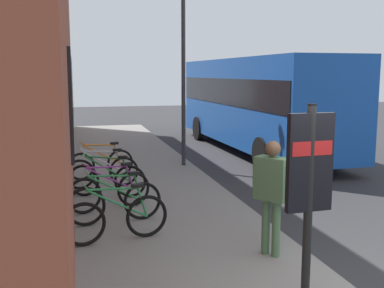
% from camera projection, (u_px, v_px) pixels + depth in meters
% --- Properties ---
extents(ground, '(60.00, 60.00, 0.00)m').
position_uv_depth(ground, '(256.00, 186.00, 12.01)').
color(ground, '#2D2D30').
extents(sidewalk_pavement, '(24.00, 3.50, 0.12)m').
position_uv_depth(sidewalk_pavement, '(138.00, 173.00, 13.26)').
color(sidewalk_pavement, gray).
rests_on(sidewalk_pavement, ground).
extents(station_facade, '(22.00, 0.65, 8.78)m').
position_uv_depth(station_facade, '(57.00, 17.00, 13.07)').
color(station_facade, brown).
rests_on(station_facade, ground).
extents(bicycle_beside_lamp, '(0.50, 1.75, 0.97)m').
position_uv_depth(bicycle_beside_lamp, '(117.00, 218.00, 7.65)').
color(bicycle_beside_lamp, black).
rests_on(bicycle_beside_lamp, sidewalk_pavement).
extents(bicycle_by_door, '(0.48, 1.76, 0.97)m').
position_uv_depth(bicycle_by_door, '(115.00, 202.00, 8.61)').
color(bicycle_by_door, black).
rests_on(bicycle_by_door, sidewalk_pavement).
extents(bicycle_under_window, '(0.66, 1.71, 0.97)m').
position_uv_depth(bicycle_under_window, '(110.00, 191.00, 9.42)').
color(bicycle_under_window, black).
rests_on(bicycle_under_window, sidewalk_pavement).
extents(bicycle_mid_rack, '(0.68, 1.70, 0.97)m').
position_uv_depth(bicycle_mid_rack, '(107.00, 180.00, 10.42)').
color(bicycle_mid_rack, black).
rests_on(bicycle_mid_rack, sidewalk_pavement).
extents(bicycle_far_end, '(0.48, 1.77, 0.97)m').
position_uv_depth(bicycle_far_end, '(103.00, 172.00, 11.26)').
color(bicycle_far_end, black).
rests_on(bicycle_far_end, sidewalk_pavement).
extents(bicycle_nearest_sign, '(0.59, 1.73, 0.97)m').
position_uv_depth(bicycle_nearest_sign, '(101.00, 163.00, 12.28)').
color(bicycle_nearest_sign, black).
rests_on(bicycle_nearest_sign, sidewalk_pavement).
extents(transit_info_sign, '(0.12, 0.55, 2.40)m').
position_uv_depth(transit_info_sign, '(309.00, 176.00, 5.20)').
color(transit_info_sign, black).
rests_on(transit_info_sign, sidewalk_pavement).
extents(city_bus, '(10.55, 2.83, 3.35)m').
position_uv_depth(city_bus, '(256.00, 99.00, 17.09)').
color(city_bus, '#1951B2').
rests_on(city_bus, ground).
extents(pedestrian_near_bus, '(0.56, 0.50, 1.75)m').
position_uv_depth(pedestrian_near_bus, '(272.00, 186.00, 6.97)').
color(pedestrian_near_bus, '#4C724C').
rests_on(pedestrian_near_bus, sidewalk_pavement).
extents(street_lamp, '(0.28, 0.28, 5.56)m').
position_uv_depth(street_lamp, '(183.00, 54.00, 13.62)').
color(street_lamp, '#333338').
rests_on(street_lamp, sidewalk_pavement).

